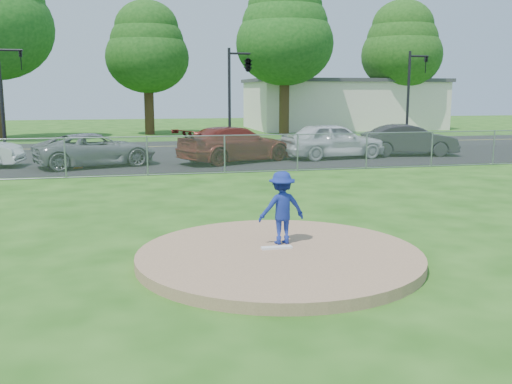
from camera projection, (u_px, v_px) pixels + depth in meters
ground at (207, 182)px, 20.43m from camera, size 120.00×120.00×0.00m
pitchers_mound at (279, 256)px, 10.81m from camera, size 5.40×5.40×0.20m
pitching_rubber at (277, 248)px, 10.98m from camera, size 0.60×0.15×0.04m
chain_link_fence at (199, 155)px, 22.22m from camera, size 40.00×0.06×1.50m
parking_lot at (188, 161)px, 26.67m from camera, size 50.00×8.00×0.01m
street at (174, 146)px, 33.88m from camera, size 60.00×7.00×0.01m
commercial_building at (342, 104)px, 50.44m from camera, size 16.40×9.40×4.30m
tree_center at (147, 47)px, 42.15m from camera, size 6.16×6.16×9.84m
tree_right at (285, 31)px, 42.20m from camera, size 7.28×7.28×11.63m
tree_far_right at (402, 45)px, 47.58m from camera, size 6.72×6.72×10.74m
traffic_signal_left at (6, 88)px, 29.47m from camera, size 1.28×0.20×5.60m
traffic_signal_center at (246, 66)px, 32.03m from camera, size 1.42×2.48×5.60m
traffic_signal_right at (412, 89)px, 34.48m from camera, size 1.28×0.20×5.60m
pitcher at (282, 208)px, 11.25m from camera, size 0.98×0.62×1.45m
traffic_cone at (78, 160)px, 23.97m from camera, size 0.37×0.37×0.72m
parked_car_gray at (96, 150)px, 24.60m from camera, size 5.60×3.87×1.42m
parked_car_darkred at (235, 144)px, 26.09m from camera, size 6.01×4.39×1.62m
parked_car_pearl at (333, 140)px, 27.54m from camera, size 5.25×2.64×1.71m
parked_car_charcoal at (409, 140)px, 28.79m from camera, size 4.92×2.47×1.55m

